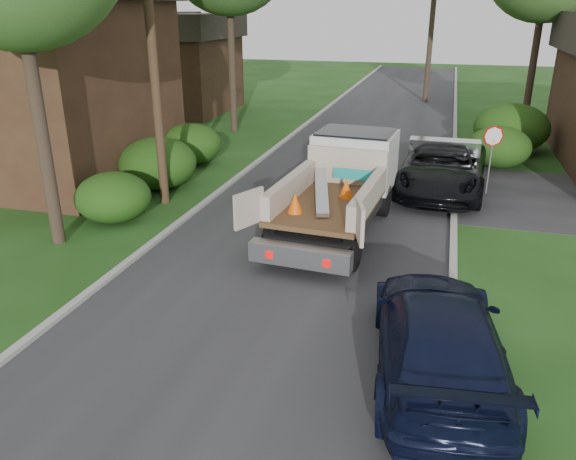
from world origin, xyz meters
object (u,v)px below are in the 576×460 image
Objects in this scene: utility_pole at (152,45)px; house_left_near at (25,64)px; black_pickup at (442,167)px; stop_sign at (492,145)px; navy_suv at (439,336)px; house_left_far at (172,62)px; flatbed_truck at (345,178)px.

house_left_near is (-6.52, 2.02, -0.89)m from utility_pole.
house_left_near is 1.53× the size of black_pickup.
stop_sign is 0.45× the size of navy_suv.
black_pickup is (9.08, 3.95, -4.29)m from utility_pole.
house_left_near is at bearing -169.81° from black_pickup.
utility_pole is at bearing -153.36° from black_pickup.
flatbed_truck is at bearing -50.27° from house_left_far.
house_left_far is at bearing 95.71° from house_left_near.
house_left_near is 18.76m from navy_suv.
stop_sign is at bearing 47.09° from flatbed_truck.
house_left_near is 1.29× the size of house_left_far.
house_left_near reaches higher than navy_suv.
house_left_far is (-1.50, 15.00, -1.23)m from house_left_near.
black_pickup is at bearing 7.05° from house_left_near.
flatbed_truck is 7.99m from navy_suv.
utility_pole is 1.58× the size of black_pickup.
flatbed_truck is (-4.45, -4.14, -0.36)m from stop_sign.
utility_pole reaches higher than stop_sign.
flatbed_truck is at bearing -9.55° from house_left_near.
navy_suv is (0.20, -11.43, -0.08)m from black_pickup.
house_left_far is 1.37× the size of navy_suv.
flatbed_truck reaches higher than black_pickup.
stop_sign is 17.50m from house_left_near.
flatbed_truck is (12.75, -2.14, -2.86)m from house_left_near.
utility_pole is at bearing -17.20° from house_left_near.
utility_pole is at bearing -159.38° from stop_sign.
house_left_near is at bearing -84.29° from house_left_far.
house_left_far is 1.07× the size of flatbed_truck.
black_pickup is at bearing -37.39° from house_left_far.
utility_pole is 1.32× the size of house_left_far.
house_left_far is at bearing 133.86° from flatbed_truck.
flatbed_truck is at bearing -121.85° from black_pickup.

